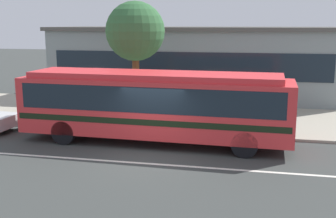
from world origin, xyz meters
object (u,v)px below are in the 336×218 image
(pedestrian_walking_along_curb, at_px, (186,103))
(street_tree_near_stop, at_px, (135,32))
(transit_bus, at_px, (154,102))
(pedestrian_waiting_near_sign, at_px, (191,107))

(pedestrian_walking_along_curb, height_order, street_tree_near_stop, street_tree_near_stop)
(pedestrian_walking_along_curb, distance_m, street_tree_near_stop, 4.34)
(transit_bus, xyz_separation_m, pedestrian_walking_along_curb, (0.75, 3.25, -0.60))
(pedestrian_waiting_near_sign, relative_size, pedestrian_walking_along_curb, 0.95)
(pedestrian_waiting_near_sign, xyz_separation_m, pedestrian_walking_along_curb, (-0.36, 0.61, 0.05))
(transit_bus, bearing_deg, pedestrian_waiting_near_sign, 67.03)
(pedestrian_walking_along_curb, bearing_deg, street_tree_near_stop, 167.64)
(transit_bus, distance_m, pedestrian_walking_along_curb, 3.39)
(transit_bus, bearing_deg, street_tree_near_stop, 116.47)
(transit_bus, height_order, pedestrian_walking_along_curb, transit_bus)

